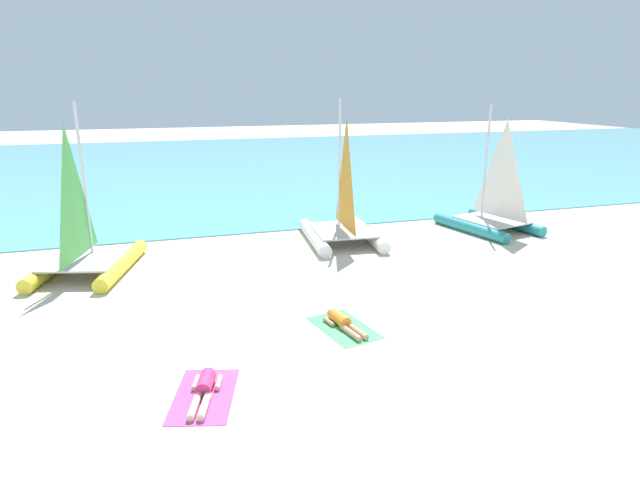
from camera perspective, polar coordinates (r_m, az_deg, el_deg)
ground_plane at (r=21.33m, az=-4.27°, el=0.69°), size 120.00×120.00×0.00m
ocean_water at (r=41.02m, az=-10.78°, el=7.88°), size 120.00×40.00×0.05m
sailboat_white at (r=19.92m, az=2.39°, el=1.93°), size 2.91×4.22×5.22m
sailboat_yellow at (r=18.11m, az=-23.69°, el=-0.88°), size 3.51×4.52×5.21m
sailboat_teal at (r=22.64m, az=17.73°, el=2.80°), size 3.19×4.24×4.98m
towel_left at (r=10.75m, az=-12.21°, el=-15.86°), size 1.57×2.13×0.01m
sunbather_left at (r=10.74m, az=-12.18°, el=-15.11°), size 0.80×1.55×0.30m
towel_right at (r=13.13m, az=2.57°, el=-9.31°), size 1.47×2.09×0.01m
sunbather_right at (r=13.13m, az=2.42°, el=-8.70°), size 0.71×1.56×0.30m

